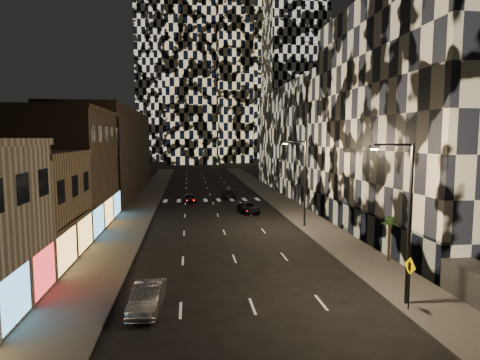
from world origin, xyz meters
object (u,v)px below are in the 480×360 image
object	(u,v)px
streetlight_far	(303,177)
car_dark_oncoming	(229,194)
palm_tree	(390,225)
car_dark_rightlane	(249,208)
car_silver_parked	(147,297)
streetlight_near	(406,212)
ped_sign	(410,274)
car_dark_midlane	(190,198)

from	to	relation	value
streetlight_far	car_dark_oncoming	distance (m)	22.70
palm_tree	car_dark_oncoming	bearing A→B (deg)	104.40
streetlight_far	car_dark_rightlane	bearing A→B (deg)	115.93
car_silver_parked	streetlight_near	bearing A→B (deg)	-0.47
streetlight_near	car_dark_oncoming	xyz separation A→B (m)	(-5.58, 41.51, -4.62)
streetlight_near	car_silver_parked	world-z (taller)	streetlight_near
streetlight_far	ped_sign	distance (m)	21.01
car_dark_oncoming	car_dark_rightlane	world-z (taller)	car_dark_oncoming
car_dark_oncoming	palm_tree	world-z (taller)	palm_tree
car_dark_rightlane	palm_tree	xyz separation A→B (m)	(7.50, -21.40, 2.28)
car_silver_parked	car_dark_rightlane	world-z (taller)	car_silver_parked
car_dark_oncoming	palm_tree	xyz separation A→B (m)	(8.72, -33.95, 2.18)
car_dark_midlane	car_dark_oncoming	world-z (taller)	car_dark_oncoming
streetlight_near	palm_tree	size ratio (longest dim) A/B	2.69
car_silver_parked	car_dark_midlane	size ratio (longest dim) A/B	1.16
car_dark_midlane	car_dark_oncoming	xyz separation A→B (m)	(6.08, 3.25, 0.10)
car_dark_oncoming	ped_sign	xyz separation A→B (m)	(5.52, -42.27, 1.38)
streetlight_far	car_silver_parked	size ratio (longest dim) A/B	2.06
car_dark_rightlane	car_dark_midlane	bearing A→B (deg)	122.12
streetlight_far	car_dark_rightlane	size ratio (longest dim) A/B	1.98
streetlight_near	streetlight_far	xyz separation A→B (m)	(0.00, 20.00, 0.00)
ped_sign	palm_tree	size ratio (longest dim) A/B	0.86
car_dark_midlane	car_dark_oncoming	bearing A→B (deg)	21.10
car_silver_parked	car_dark_midlane	xyz separation A→B (m)	(2.50, 36.99, -0.08)
car_silver_parked	car_dark_midlane	world-z (taller)	car_silver_parked
car_dark_midlane	car_dark_oncoming	distance (m)	6.89
car_dark_oncoming	ped_sign	bearing A→B (deg)	101.23
car_dark_oncoming	streetlight_near	bearing A→B (deg)	101.44
streetlight_near	ped_sign	distance (m)	3.33
palm_tree	car_dark_midlane	bearing A→B (deg)	115.73
car_dark_rightlane	ped_sign	size ratio (longest dim) A/B	1.58
car_dark_rightlane	ped_sign	bearing A→B (deg)	-87.77
streetlight_near	car_dark_rightlane	world-z (taller)	streetlight_near
ped_sign	streetlight_near	bearing A→B (deg)	81.87
streetlight_near	car_dark_rightlane	distance (m)	29.66
car_dark_midlane	ped_sign	bearing A→B (deg)	-80.49
car_dark_midlane	ped_sign	distance (m)	40.73
car_silver_parked	car_dark_rightlane	bearing A→B (deg)	75.15
car_silver_parked	ped_sign	xyz separation A→B (m)	(14.10, -2.03, 1.40)
car_silver_parked	car_dark_oncoming	xyz separation A→B (m)	(8.58, 40.25, 0.02)
car_dark_midlane	car_dark_rightlane	bearing A→B (deg)	-58.93
streetlight_far	ped_sign	bearing A→B (deg)	-90.16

